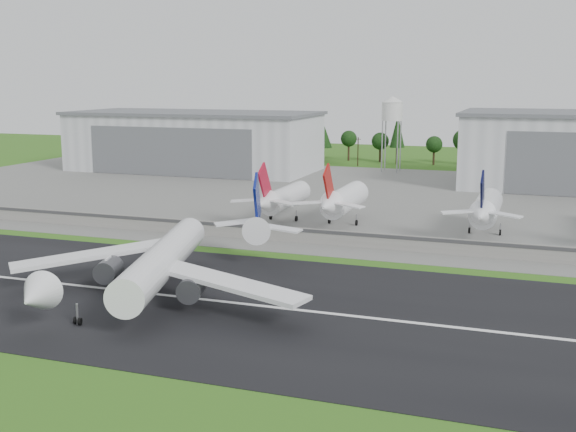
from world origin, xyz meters
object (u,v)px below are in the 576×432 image
at_px(main_airliner, 161,268).
at_px(parked_jet_navy, 485,209).
at_px(parked_jet_red_b, 342,200).
at_px(parked_jet_red_a, 281,198).

height_order(main_airliner, parked_jet_navy, main_airliner).
bearing_deg(parked_jet_red_b, main_airliner, -100.74).
height_order(main_airliner, parked_jet_red_b, main_airliner).
distance_m(main_airliner, parked_jet_navy, 81.89).
bearing_deg(parked_jet_navy, parked_jet_red_a, -179.96).
height_order(parked_jet_red_b, parked_jet_navy, parked_jet_red_b).
xyz_separation_m(parked_jet_red_a, parked_jet_red_b, (15.78, 0.05, 0.32)).
relative_size(parked_jet_red_a, parked_jet_navy, 1.00).
bearing_deg(main_airliner, parked_jet_red_b, -116.11).
bearing_deg(parked_jet_red_a, main_airliner, -87.38).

